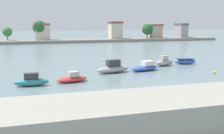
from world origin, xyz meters
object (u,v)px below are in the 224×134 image
Objects in this scene: moored_boat_4 at (164,62)px; moored_boat_3 at (145,67)px; moored_boat_1 at (72,78)px; moored_boat_0 at (32,81)px; moored_boat_2 at (113,68)px; mooring_buoy_2 at (188,55)px; mooring_buoy_0 at (152,59)px; mooring_buoy_4 at (189,71)px; mooring_buoy_3 at (103,60)px; mooring_buoy_1 at (214,73)px; moored_boat_5 at (185,61)px.

moored_boat_3 is at bearing -163.76° from moored_boat_4.
moored_boat_0 is at bearing 177.91° from moored_boat_1.
moored_boat_2 is 14.40× the size of mooring_buoy_2.
mooring_buoy_0 reaches higher than mooring_buoy_4.
moored_boat_3 is 11.85m from mooring_buoy_3.
moored_boat_2 reaches higher than mooring_buoy_0.
mooring_buoy_4 is at bearing 134.98° from mooring_buoy_1.
moored_boat_0 is 0.96× the size of moored_boat_1.
mooring_buoy_1 reaches higher than mooring_buoy_2.
moored_boat_3 is 10.21m from moored_boat_5.
moored_boat_5 is 10.24× the size of mooring_buoy_2.
moored_boat_1 is at bearing -173.27° from mooring_buoy_4.
moored_boat_3 is 16.05× the size of mooring_buoy_0.
mooring_buoy_0 is at bearing 65.72° from moored_boat_4.
moored_boat_3 is 1.31× the size of moored_boat_4.
mooring_buoy_1 reaches higher than mooring_buoy_3.
mooring_buoy_1 is at bearing -82.87° from moored_boat_5.
mooring_buoy_3 is at bearing 93.37° from moored_boat_3.
moored_boat_3 reaches higher than mooring_buoy_0.
moored_boat_4 is at bearing -159.97° from moored_boat_5.
mooring_buoy_4 is (-3.30, -6.50, -0.34)m from moored_boat_5.
moored_boat_5 reaches higher than mooring_buoy_2.
moored_boat_3 is at bearing -120.05° from mooring_buoy_0.
moored_boat_5 is at bearing 10.78° from moored_boat_1.
moored_boat_4 reaches higher than mooring_buoy_2.
mooring_buoy_0 is at bearing 91.78° from mooring_buoy_4.
moored_boat_0 is 0.76× the size of moored_boat_3.
mooring_buoy_3 is at bearing 121.66° from moored_boat_4.
moored_boat_0 is 12.64m from moored_boat_2.
moored_boat_3 is (5.28, 0.25, -0.13)m from moored_boat_2.
mooring_buoy_0 is at bearing 101.15° from mooring_buoy_1.
mooring_buoy_0 is at bearing 133.36° from moored_boat_5.
moored_boat_2 reaches higher than moored_boat_4.
moored_boat_3 is 13.73× the size of mooring_buoy_2.
mooring_buoy_1 is 20.71m from mooring_buoy_3.
mooring_buoy_2 is (21.06, 13.61, -0.48)m from moored_boat_2.
mooring_buoy_1 is (20.60, -0.46, -0.26)m from moored_boat_1.
moored_boat_3 reaches higher than mooring_buoy_4.
moored_boat_0 is at bearing -169.28° from moored_boat_2.
moored_boat_4 is 6.71m from mooring_buoy_0.
mooring_buoy_0 is 10.62m from mooring_buoy_2.
moored_boat_4 is 1.02× the size of moored_boat_5.
moored_boat_0 is at bearing -175.35° from moored_boat_4.
moored_boat_0 is 4.95m from moored_boat_1.
moored_boat_0 is at bearing -179.26° from mooring_buoy_1.
moored_boat_2 is 11.65m from mooring_buoy_4.
moored_boat_0 reaches higher than moored_boat_3.
moored_boat_0 is 27.85m from moored_boat_5.
moored_boat_1 is 33.05m from mooring_buoy_2.
mooring_buoy_2 is (7.07, 18.52, -0.01)m from mooring_buoy_1.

